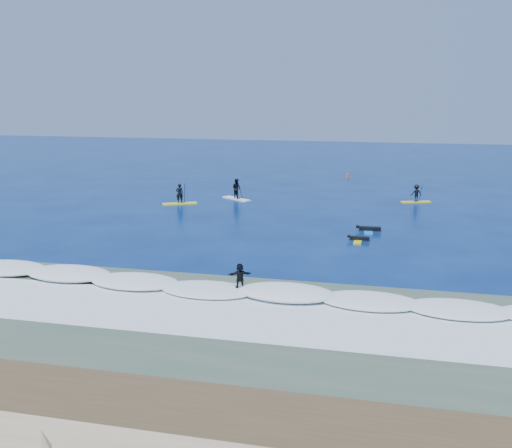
% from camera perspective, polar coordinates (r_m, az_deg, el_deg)
% --- Properties ---
extents(ground, '(160.00, 160.00, 0.00)m').
position_cam_1_polar(ground, '(38.52, -1.78, -1.65)').
color(ground, '#041B4F').
rests_on(ground, ground).
extents(wet_sand_strip, '(90.00, 5.00, 0.08)m').
position_cam_1_polar(wet_sand_strip, '(19.89, -18.16, -17.16)').
color(wet_sand_strip, '#483721').
rests_on(wet_sand_strip, ground).
extents(shallow_water, '(90.00, 13.00, 0.01)m').
position_cam_1_polar(shallow_water, '(25.89, -9.63, -9.34)').
color(shallow_water, '#3C5240').
rests_on(shallow_water, ground).
extents(breaking_wave, '(40.00, 6.00, 0.30)m').
position_cam_1_polar(breaking_wave, '(29.37, -6.68, -6.50)').
color(breaking_wave, white).
rests_on(breaking_wave, ground).
extents(whitewater, '(34.00, 5.00, 0.02)m').
position_cam_1_polar(whitewater, '(26.75, -8.82, -8.57)').
color(whitewater, silver).
rests_on(whitewater, ground).
extents(sup_paddler_left, '(3.06, 2.05, 2.14)m').
position_cam_1_polar(sup_paddler_left, '(51.25, -7.64, 2.72)').
color(sup_paddler_left, '#F1F61A').
rests_on(sup_paddler_left, ground).
extents(sup_paddler_center, '(3.09, 2.48, 2.25)m').
position_cam_1_polar(sup_paddler_center, '(53.08, -1.95, 3.37)').
color(sup_paddler_center, white).
rests_on(sup_paddler_center, ground).
extents(sup_paddler_right, '(2.76, 1.51, 1.88)m').
position_cam_1_polar(sup_paddler_right, '(53.52, 15.73, 2.86)').
color(sup_paddler_right, yellow).
rests_on(sup_paddler_right, ground).
extents(prone_paddler_near, '(1.50, 1.90, 0.39)m').
position_cam_1_polar(prone_paddler_near, '(38.91, 10.20, -1.50)').
color(prone_paddler_near, yellow).
rests_on(prone_paddler_near, ground).
extents(prone_paddler_far, '(1.78, 2.27, 0.47)m').
position_cam_1_polar(prone_paddler_far, '(41.67, 11.19, -0.54)').
color(prone_paddler_far, '#1B7CCB').
rests_on(prone_paddler_far, ground).
extents(wave_surfer, '(1.93, 1.18, 1.36)m').
position_cam_1_polar(wave_surfer, '(28.50, -1.62, -5.38)').
color(wave_surfer, silver).
rests_on(wave_surfer, breaking_wave).
extents(marker_buoy, '(0.26, 0.26, 0.62)m').
position_cam_1_polar(marker_buoy, '(67.36, 9.15, 4.80)').
color(marker_buoy, '#EF5C15').
rests_on(marker_buoy, ground).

